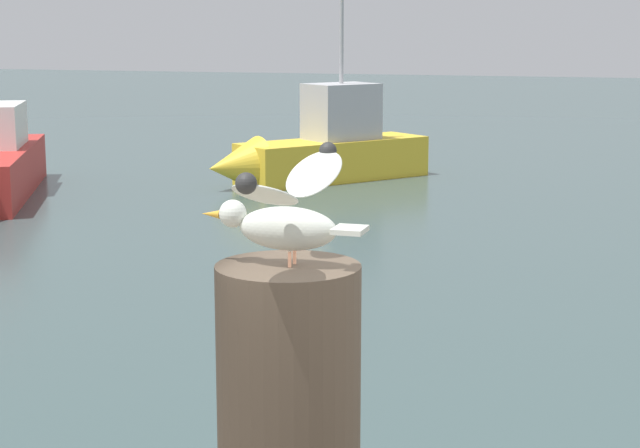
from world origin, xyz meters
TOP-DOWN VIEW (x-y plane):
  - seagull at (-1.11, -0.58)m, footprint 0.39×0.62m
  - boat_yellow at (-6.31, 16.58)m, footprint 3.77×4.40m

SIDE VIEW (x-z plane):
  - boat_yellow at x=-6.31m, z-range -1.65..2.87m
  - seagull at x=-1.11m, z-range 2.47..2.72m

